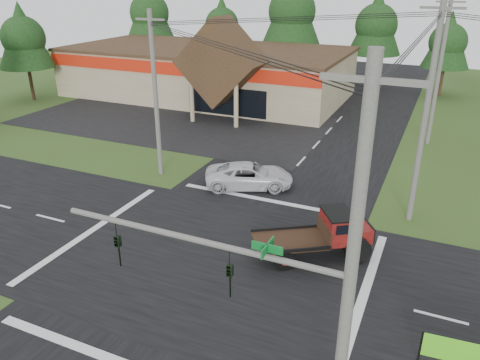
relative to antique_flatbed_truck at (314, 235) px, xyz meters
The scene contains 18 objects.
ground 4.90m from the antique_flatbed_truck, 152.32° to the right, with size 120.00×120.00×0.00m, color #324A1A.
road_ns 4.90m from the antique_flatbed_truck, 152.32° to the right, with size 12.00×120.00×0.02m, color black.
road_ew 4.90m from the antique_flatbed_truck, 152.32° to the right, with size 120.00×12.00×0.02m, color black.
parking_apron 24.80m from the antique_flatbed_truck, 137.34° to the left, with size 28.00×14.00×0.02m, color black.
cvs_building 33.88m from the antique_flatbed_truck, 126.07° to the left, with size 30.40×18.20×9.19m.
traffic_signal_mast 10.37m from the antique_flatbed_truck, 80.65° to the right, with size 8.12×0.24×7.00m.
utility_pole_nr 11.19m from the antique_flatbed_truck, 71.34° to the right, with size 2.00×0.30×11.00m.
utility_pole_nw 14.17m from the antique_flatbed_truck, 154.66° to the left, with size 2.00×0.30×10.50m.
utility_pole_ne 8.38m from the antique_flatbed_truck, 56.84° to the left, with size 2.00×0.30×11.50m.
utility_pole_n 20.66m from the antique_flatbed_truck, 79.18° to the left, with size 2.00×0.30×11.20m.
tree_row_a 51.44m from the antique_flatbed_truck, 132.16° to the left, with size 6.72×6.72×12.12m.
tree_row_b 46.91m from the antique_flatbed_truck, 121.33° to the left, with size 5.60×5.60×10.10m.
tree_row_c 42.00m from the antique_flatbed_truck, 110.13° to the left, with size 7.28×7.28×13.13m.
tree_row_d 40.49m from the antique_flatbed_truck, 96.05° to the left, with size 6.16×6.16×11.11m.
tree_row_e 38.29m from the antique_flatbed_truck, 84.29° to the left, with size 5.04×5.04×9.09m.
tree_side_w 40.73m from the antique_flatbed_truck, 153.85° to the left, with size 5.60×5.60×10.10m.
antique_flatbed_truck is the anchor object (origin of this frame).
white_pickup 8.60m from the antique_flatbed_truck, 133.61° to the left, with size 2.52×5.47×1.52m, color silver.
Camera 1 is at (8.81, -16.48, 12.15)m, focal length 35.00 mm.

